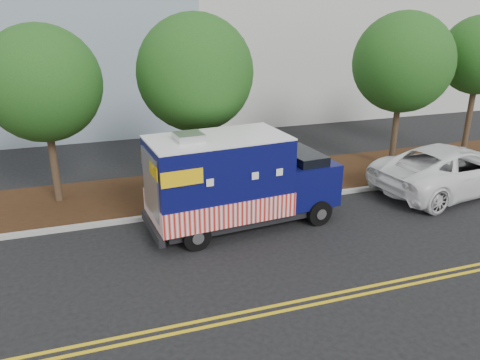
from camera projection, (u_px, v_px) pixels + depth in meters
name	position (u px, v px, depth m)	size (l,w,h in m)	color
ground	(232.00, 227.00, 15.30)	(120.00, 120.00, 0.00)	black
curb	(220.00, 208.00, 16.52)	(120.00, 0.18, 0.15)	#9E9E99
mulch_strip	(206.00, 188.00, 18.39)	(120.00, 4.00, 0.15)	black
centerline_near	(287.00, 303.00, 11.34)	(120.00, 0.10, 0.01)	gold
centerline_far	(291.00, 309.00, 11.12)	(120.00, 0.10, 0.01)	gold
tree_a	(43.00, 84.00, 15.54)	(3.91, 3.91, 6.31)	#38281C
tree_b	(195.00, 73.00, 16.69)	(4.19, 4.19, 6.64)	#38281C
tree_c	(403.00, 63.00, 19.17)	(4.09, 4.09, 6.66)	#38281C
tree_d	(480.00, 55.00, 20.62)	(3.44, 3.44, 6.48)	#38281C
sign_post	(169.00, 178.00, 16.17)	(0.06, 0.06, 2.40)	#473828
food_truck	(234.00, 183.00, 14.87)	(6.41, 2.89, 3.28)	black
white_car	(452.00, 169.00, 17.98)	(2.99, 6.49, 1.80)	white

